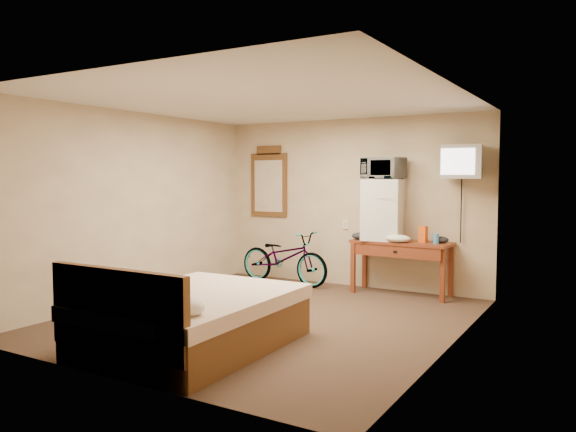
% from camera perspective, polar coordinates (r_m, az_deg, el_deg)
% --- Properties ---
extents(room, '(4.60, 4.64, 2.50)m').
position_cam_1_polar(room, '(6.43, -1.99, 0.53)').
color(room, '#3F291F').
rests_on(room, ground).
extents(desk, '(1.39, 0.59, 0.75)m').
position_cam_1_polar(desk, '(7.91, 11.36, -3.40)').
color(desk, maroon).
rests_on(desk, floor).
extents(mini_fridge, '(0.59, 0.57, 0.86)m').
position_cam_1_polar(mini_fridge, '(8.00, 9.60, 0.64)').
color(mini_fridge, silver).
rests_on(mini_fridge, desk).
extents(microwave, '(0.60, 0.45, 0.30)m').
position_cam_1_polar(microwave, '(7.99, 9.65, 4.79)').
color(microwave, silver).
rests_on(microwave, mini_fridge).
extents(snack_bag, '(0.13, 0.10, 0.22)m').
position_cam_1_polar(snack_bag, '(7.82, 13.56, -1.81)').
color(snack_bag, '#DD5213').
rests_on(snack_bag, desk).
extents(blue_cup, '(0.08, 0.08, 0.14)m').
position_cam_1_polar(blue_cup, '(7.74, 14.82, -2.22)').
color(blue_cup, '#3A89C5').
rests_on(blue_cup, desk).
extents(cloth_cream, '(0.35, 0.27, 0.11)m').
position_cam_1_polar(cloth_cream, '(7.77, 11.12, -2.26)').
color(cloth_cream, white).
rests_on(cloth_cream, desk).
extents(cloth_dark_a, '(0.28, 0.21, 0.11)m').
position_cam_1_polar(cloth_dark_a, '(8.00, 7.46, -2.03)').
color(cloth_dark_a, black).
rests_on(cloth_dark_a, desk).
extents(cloth_dark_b, '(0.20, 0.16, 0.09)m').
position_cam_1_polar(cloth_dark_b, '(7.82, 15.31, -2.34)').
color(cloth_dark_b, black).
rests_on(cloth_dark_b, desk).
extents(crt_television, '(0.56, 0.62, 0.44)m').
position_cam_1_polar(crt_television, '(7.65, 17.25, 5.27)').
color(crt_television, black).
rests_on(crt_television, room).
extents(wall_mirror, '(0.67, 0.04, 1.14)m').
position_cam_1_polar(wall_mirror, '(9.11, -1.95, 3.45)').
color(wall_mirror, brown).
rests_on(wall_mirror, room).
extents(bicycle, '(1.60, 0.67, 0.82)m').
position_cam_1_polar(bicycle, '(8.59, -0.40, -4.23)').
color(bicycle, black).
rests_on(bicycle, floor).
extents(bed, '(1.56, 2.04, 0.90)m').
position_cam_1_polar(bed, '(5.50, -10.02, -10.22)').
color(bed, brown).
rests_on(bed, floor).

